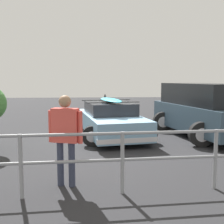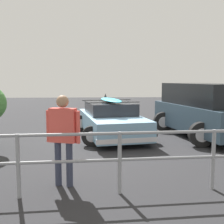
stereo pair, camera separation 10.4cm
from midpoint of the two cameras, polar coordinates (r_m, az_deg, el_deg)
ground_plane at (r=9.73m, az=-0.33°, el=-5.49°), size 44.00×44.00×0.02m
sedan_car at (r=10.04m, az=-0.59°, el=-1.61°), size 2.85×4.47×1.50m
suv_car at (r=10.44m, az=17.72°, el=0.47°), size 3.09×4.75×1.89m
person_bystander at (r=5.38m, az=-9.98°, el=-4.06°), size 0.65×0.34×1.75m
railing_fence at (r=5.02m, az=1.54°, el=-8.26°), size 10.55×0.66×1.12m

